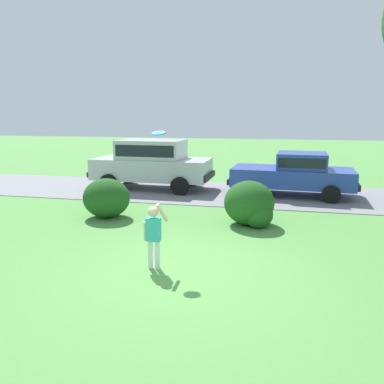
{
  "coord_description": "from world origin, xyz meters",
  "views": [
    {
      "loc": [
        1.61,
        -6.56,
        2.88
      ],
      "look_at": [
        -0.29,
        1.97,
        1.1
      ],
      "focal_mm": 35.7,
      "sensor_mm": 36.0,
      "label": 1
    }
  ],
  "objects_px": {
    "parked_suv": "(152,162)",
    "frisbee": "(159,133)",
    "parked_sedan": "(295,172)",
    "child_thrower": "(154,232)"
  },
  "relations": [
    {
      "from": "child_thrower",
      "to": "parked_suv",
      "type": "bearing_deg",
      "value": 108.7
    },
    {
      "from": "parked_suv",
      "to": "parked_sedan",
      "type": "bearing_deg",
      "value": -1.29
    },
    {
      "from": "parked_sedan",
      "to": "parked_suv",
      "type": "xyz_separation_m",
      "value": [
        -5.4,
        0.12,
        0.23
      ]
    },
    {
      "from": "parked_sedan",
      "to": "parked_suv",
      "type": "relative_size",
      "value": 0.95
    },
    {
      "from": "child_thrower",
      "to": "frisbee",
      "type": "distance_m",
      "value": 1.94
    },
    {
      "from": "parked_suv",
      "to": "frisbee",
      "type": "distance_m",
      "value": 7.41
    },
    {
      "from": "parked_sedan",
      "to": "frisbee",
      "type": "xyz_separation_m",
      "value": [
        -2.94,
        -6.71,
        1.67
      ]
    },
    {
      "from": "parked_suv",
      "to": "frisbee",
      "type": "bearing_deg",
      "value": -70.19
    },
    {
      "from": "parked_suv",
      "to": "child_thrower",
      "type": "distance_m",
      "value": 7.97
    },
    {
      "from": "child_thrower",
      "to": "frisbee",
      "type": "height_order",
      "value": "frisbee"
    }
  ]
}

